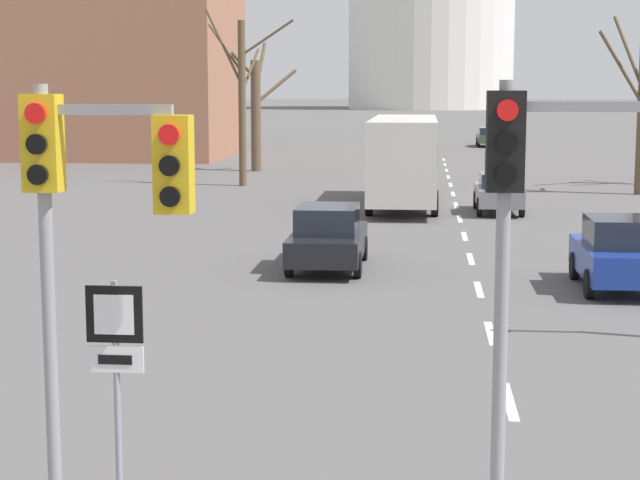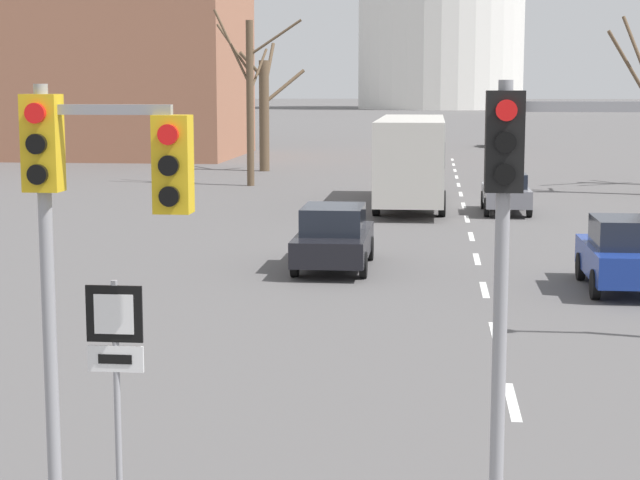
% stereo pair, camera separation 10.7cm
% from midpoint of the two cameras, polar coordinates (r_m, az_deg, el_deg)
% --- Properties ---
extents(lane_stripe_1, '(0.16, 2.00, 0.01)m').
position_cam_midpoint_polar(lane_stripe_1, '(16.57, 9.86, -8.45)').
color(lane_stripe_1, silver).
rests_on(lane_stripe_1, ground_plane).
extents(lane_stripe_2, '(0.16, 2.00, 0.01)m').
position_cam_midpoint_polar(lane_stripe_2, '(20.91, 8.94, -4.93)').
color(lane_stripe_2, silver).
rests_on(lane_stripe_2, ground_plane).
extents(lane_stripe_3, '(0.16, 2.00, 0.01)m').
position_cam_midpoint_polar(lane_stripe_3, '(25.31, 8.35, -2.62)').
color(lane_stripe_3, silver).
rests_on(lane_stripe_3, ground_plane).
extents(lane_stripe_4, '(0.16, 2.00, 0.01)m').
position_cam_midpoint_polar(lane_stripe_4, '(29.74, 7.93, -1.00)').
color(lane_stripe_4, silver).
rests_on(lane_stripe_4, ground_plane).
extents(lane_stripe_5, '(0.16, 2.00, 0.01)m').
position_cam_midpoint_polar(lane_stripe_5, '(34.18, 7.62, 0.20)').
color(lane_stripe_5, silver).
rests_on(lane_stripe_5, ground_plane).
extents(lane_stripe_6, '(0.16, 2.00, 0.01)m').
position_cam_midpoint_polar(lane_stripe_6, '(38.64, 7.38, 1.13)').
color(lane_stripe_6, silver).
rests_on(lane_stripe_6, ground_plane).
extents(lane_stripe_7, '(0.16, 2.00, 0.01)m').
position_cam_midpoint_polar(lane_stripe_7, '(43.11, 7.20, 1.86)').
color(lane_stripe_7, silver).
rests_on(lane_stripe_7, ground_plane).
extents(lane_stripe_8, '(0.16, 2.00, 0.01)m').
position_cam_midpoint_polar(lane_stripe_8, '(47.58, 7.04, 2.46)').
color(lane_stripe_8, silver).
rests_on(lane_stripe_8, ground_plane).
extents(lane_stripe_9, '(0.16, 2.00, 0.01)m').
position_cam_midpoint_polar(lane_stripe_9, '(52.06, 6.92, 2.95)').
color(lane_stripe_9, silver).
rests_on(lane_stripe_9, ground_plane).
extents(lane_stripe_10, '(0.16, 2.00, 0.01)m').
position_cam_midpoint_polar(lane_stripe_10, '(56.54, 6.81, 3.36)').
color(lane_stripe_10, silver).
rests_on(lane_stripe_10, ground_plane).
extents(lane_stripe_11, '(0.16, 2.00, 0.01)m').
position_cam_midpoint_polar(lane_stripe_11, '(61.03, 6.72, 3.72)').
color(lane_stripe_11, silver).
rests_on(lane_stripe_11, ground_plane).
extents(lane_stripe_12, '(0.16, 2.00, 0.01)m').
position_cam_midpoint_polar(lane_stripe_12, '(65.51, 6.64, 4.02)').
color(lane_stripe_12, silver).
rests_on(lane_stripe_12, ground_plane).
extents(lane_stripe_13, '(0.16, 2.00, 0.01)m').
position_cam_midpoint_polar(lane_stripe_13, '(70.00, 6.57, 4.29)').
color(lane_stripe_13, silver).
rests_on(lane_stripe_13, ground_plane).
extents(traffic_signal_near_left, '(1.67, 0.34, 4.74)m').
position_cam_midpoint_polar(traffic_signal_near_left, '(10.81, -12.45, 1.96)').
color(traffic_signal_near_left, gray).
rests_on(traffic_signal_near_left, ground_plane).
extents(traffic_signal_centre_tall, '(2.10, 0.34, 4.78)m').
position_cam_midpoint_polar(traffic_signal_centre_tall, '(10.44, 12.86, 1.96)').
color(traffic_signal_centre_tall, gray).
rests_on(traffic_signal_centre_tall, ground_plane).
extents(route_sign_post, '(0.60, 0.08, 2.72)m').
position_cam_midpoint_polar(route_sign_post, '(11.45, -11.10, -6.39)').
color(route_sign_post, gray).
rests_on(route_sign_post, ground_plane).
extents(sedan_near_left, '(1.89, 4.50, 1.66)m').
position_cam_midpoint_polar(sedan_near_left, '(27.79, 0.32, 0.16)').
color(sedan_near_left, black).
rests_on(sedan_near_left, ground_plane).
extents(sedan_near_right, '(1.72, 4.06, 1.52)m').
position_cam_midpoint_polar(sedan_near_right, '(40.61, 9.43, 2.54)').
color(sedan_near_right, slate).
rests_on(sedan_near_right, ground_plane).
extents(sedan_mid_centre, '(1.83, 3.92, 1.72)m').
position_cam_midpoint_polar(sedan_mid_centre, '(25.83, 15.53, -0.69)').
color(sedan_mid_centre, navy).
rests_on(sedan_mid_centre, ground_plane).
extents(sedan_far_left, '(1.74, 4.48, 1.51)m').
position_cam_midpoint_polar(sedan_far_left, '(85.51, 8.92, 5.47)').
color(sedan_far_left, '#2D4C33').
rests_on(sedan_far_left, ground_plane).
extents(city_bus, '(2.66, 10.80, 3.48)m').
position_cam_midpoint_polar(city_bus, '(42.35, 4.43, 4.57)').
color(city_bus, beige).
rests_on(city_bus, ground_plane).
extents(bare_tree_left_near, '(3.41, 3.10, 7.17)m').
position_cam_midpoint_polar(bare_tree_left_near, '(60.06, -3.45, 6.93)').
color(bare_tree_left_near, brown).
rests_on(bare_tree_left_near, ground_plane).
extents(bare_tree_left_far, '(4.33, 1.79, 8.33)m').
position_cam_midpoint_polar(bare_tree_left_far, '(51.16, -4.26, 7.76)').
color(bare_tree_left_far, brown).
rests_on(bare_tree_left_far, ground_plane).
extents(apartment_block_left, '(18.00, 14.00, 19.83)m').
position_cam_midpoint_polar(apartment_block_left, '(74.76, -11.93, 12.02)').
color(apartment_block_left, '#9E664C').
rests_on(apartment_block_left, ground_plane).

